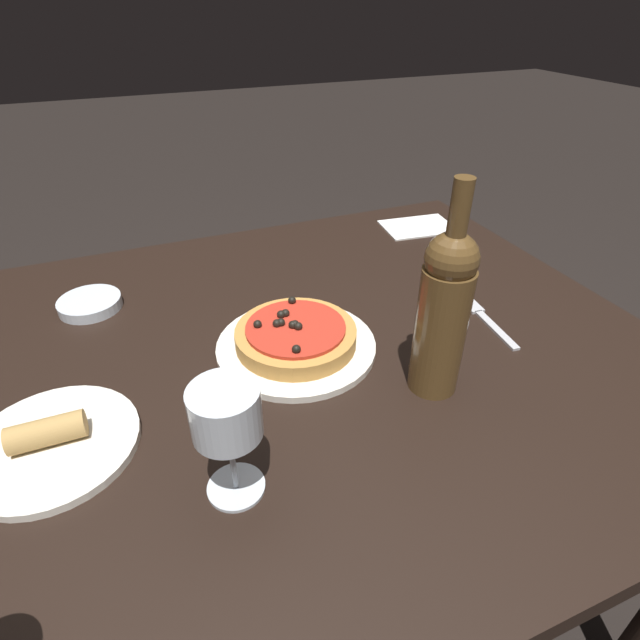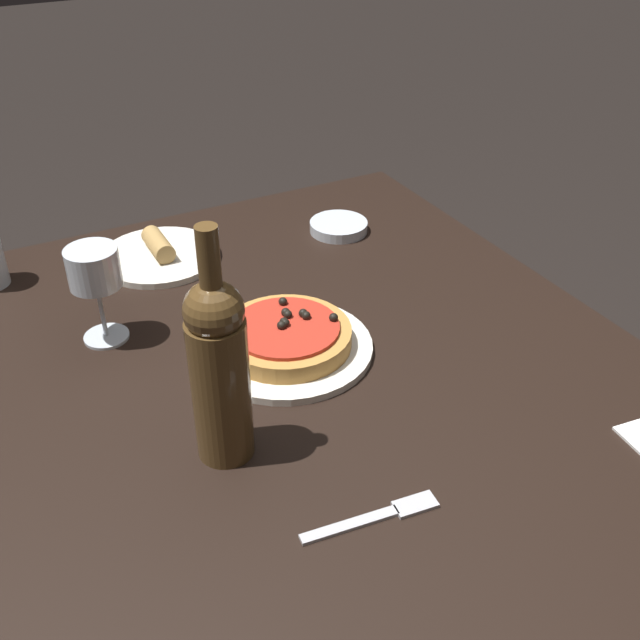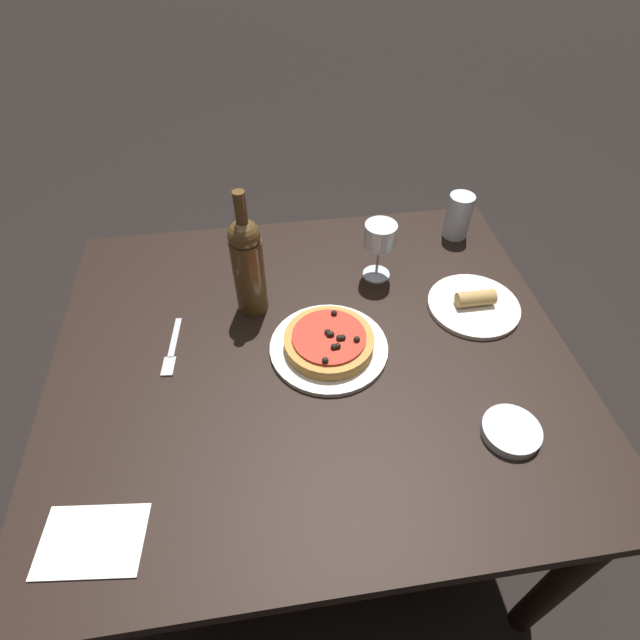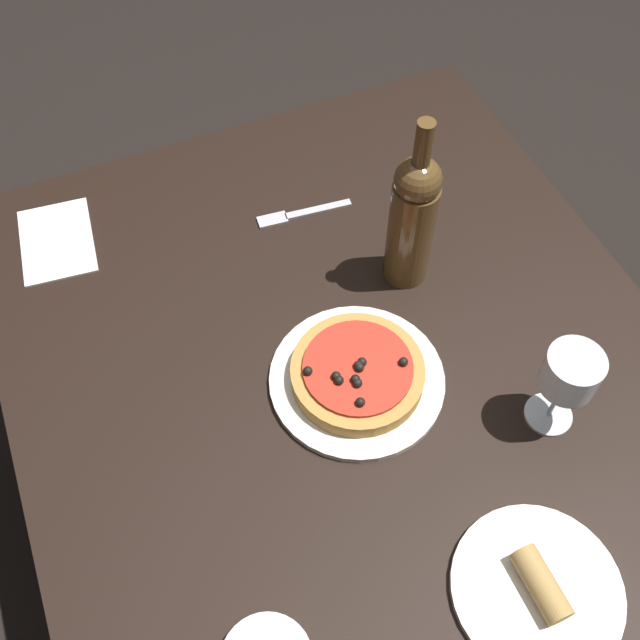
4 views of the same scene
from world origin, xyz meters
The scene contains 10 objects.
ground_plane centered at (0.00, 0.00, 0.00)m, with size 14.00×14.00×0.00m, color black.
dining_table centered at (0.00, 0.00, 0.64)m, with size 1.15×1.00×0.73m.
dinner_plate centered at (-0.04, 0.00, 0.73)m, with size 0.26×0.26×0.01m.
pizza centered at (-0.04, 0.01, 0.75)m, with size 0.20×0.20×0.05m.
wine_glass centered at (-0.20, -0.23, 0.84)m, with size 0.08×0.08×0.16m.
wine_bottle centered at (0.12, -0.16, 0.86)m, with size 0.07×0.07×0.32m.
side_bowl centered at (-0.35, 0.27, 0.74)m, with size 0.11×0.11×0.02m.
fork centered at (0.31, -0.05, 0.73)m, with size 0.04×0.17×0.00m.
side_plate centered at (-0.41, -0.08, 0.74)m, with size 0.22×0.22×0.05m.
paper_napkin centered at (0.42, 0.36, 0.73)m, with size 0.18×0.14×0.00m.
Camera 1 is at (-0.25, -0.63, 1.23)m, focal length 28.00 mm.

